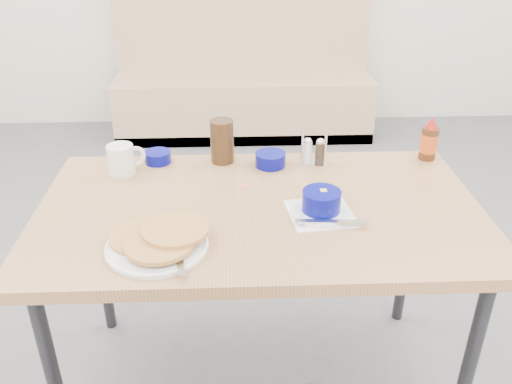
{
  "coord_description": "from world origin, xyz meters",
  "views": [
    {
      "loc": [
        -0.07,
        -1.23,
        1.62
      ],
      "look_at": [
        -0.01,
        0.24,
        0.82
      ],
      "focal_mm": 38.0,
      "sensor_mm": 36.0,
      "label": 1
    }
  ],
  "objects_px": {
    "coffee_mug": "(122,159)",
    "grits_setting": "(321,205)",
    "syrup_bottle": "(429,141)",
    "creamer_bowl": "(158,157)",
    "amber_tumbler": "(222,141)",
    "butter_bowl": "(270,160)",
    "condiment_caddy": "(314,153)",
    "dining_table": "(260,223)",
    "booth_bench": "(244,87)",
    "pancake_plate": "(158,241)"
  },
  "relations": [
    {
      "from": "booth_bench",
      "to": "pancake_plate",
      "type": "bearing_deg",
      "value": -96.06
    },
    {
      "from": "booth_bench",
      "to": "syrup_bottle",
      "type": "xyz_separation_m",
      "value": [
        0.64,
        -2.2,
        0.48
      ]
    },
    {
      "from": "pancake_plate",
      "to": "butter_bowl",
      "type": "distance_m",
      "value": 0.62
    },
    {
      "from": "dining_table",
      "to": "condiment_caddy",
      "type": "height_order",
      "value": "condiment_caddy"
    },
    {
      "from": "grits_setting",
      "to": "coffee_mug",
      "type": "bearing_deg",
      "value": 154.31
    },
    {
      "from": "coffee_mug",
      "to": "syrup_bottle",
      "type": "relative_size",
      "value": 0.79
    },
    {
      "from": "grits_setting",
      "to": "condiment_caddy",
      "type": "xyz_separation_m",
      "value": [
        0.02,
        0.36,
        0.01
      ]
    },
    {
      "from": "condiment_caddy",
      "to": "coffee_mug",
      "type": "bearing_deg",
      "value": -167.21
    },
    {
      "from": "pancake_plate",
      "to": "butter_bowl",
      "type": "xyz_separation_m",
      "value": [
        0.35,
        0.51,
        0.0
      ]
    },
    {
      "from": "grits_setting",
      "to": "syrup_bottle",
      "type": "distance_m",
      "value": 0.6
    },
    {
      "from": "dining_table",
      "to": "amber_tumbler",
      "type": "distance_m",
      "value": 0.39
    },
    {
      "from": "butter_bowl",
      "to": "syrup_bottle",
      "type": "bearing_deg",
      "value": 3.62
    },
    {
      "from": "booth_bench",
      "to": "dining_table",
      "type": "relative_size",
      "value": 1.36
    },
    {
      "from": "amber_tumbler",
      "to": "booth_bench",
      "type": "bearing_deg",
      "value": 86.85
    },
    {
      "from": "dining_table",
      "to": "butter_bowl",
      "type": "relative_size",
      "value": 12.78
    },
    {
      "from": "dining_table",
      "to": "condiment_caddy",
      "type": "bearing_deg",
      "value": 55.58
    },
    {
      "from": "dining_table",
      "to": "booth_bench",
      "type": "bearing_deg",
      "value": 90.0
    },
    {
      "from": "coffee_mug",
      "to": "grits_setting",
      "type": "relative_size",
      "value": 0.55
    },
    {
      "from": "grits_setting",
      "to": "syrup_bottle",
      "type": "height_order",
      "value": "syrup_bottle"
    },
    {
      "from": "syrup_bottle",
      "to": "dining_table",
      "type": "bearing_deg",
      "value": -152.59
    },
    {
      "from": "grits_setting",
      "to": "pancake_plate",
      "type": "bearing_deg",
      "value": -161.48
    },
    {
      "from": "amber_tumbler",
      "to": "syrup_bottle",
      "type": "distance_m",
      "value": 0.76
    },
    {
      "from": "booth_bench",
      "to": "butter_bowl",
      "type": "distance_m",
      "value": 2.28
    },
    {
      "from": "dining_table",
      "to": "coffee_mug",
      "type": "relative_size",
      "value": 10.74
    },
    {
      "from": "pancake_plate",
      "to": "condiment_caddy",
      "type": "height_order",
      "value": "condiment_caddy"
    },
    {
      "from": "dining_table",
      "to": "grits_setting",
      "type": "xyz_separation_m",
      "value": [
        0.19,
        -0.06,
        0.1
      ]
    },
    {
      "from": "dining_table",
      "to": "condiment_caddy",
      "type": "distance_m",
      "value": 0.39
    },
    {
      "from": "creamer_bowl",
      "to": "amber_tumbler",
      "type": "bearing_deg",
      "value": 0.0
    },
    {
      "from": "booth_bench",
      "to": "grits_setting",
      "type": "relative_size",
      "value": 8.0
    },
    {
      "from": "pancake_plate",
      "to": "amber_tumbler",
      "type": "bearing_deg",
      "value": 72.85
    },
    {
      "from": "condiment_caddy",
      "to": "butter_bowl",
      "type": "bearing_deg",
      "value": -166.66
    },
    {
      "from": "pancake_plate",
      "to": "condiment_caddy",
      "type": "xyz_separation_m",
      "value": [
        0.5,
        0.52,
        0.02
      ]
    },
    {
      "from": "coffee_mug",
      "to": "creamer_bowl",
      "type": "xyz_separation_m",
      "value": [
        0.11,
        0.08,
        -0.03
      ]
    },
    {
      "from": "grits_setting",
      "to": "condiment_caddy",
      "type": "relative_size",
      "value": 2.01
    },
    {
      "from": "amber_tumbler",
      "to": "condiment_caddy",
      "type": "bearing_deg",
      "value": -5.63
    },
    {
      "from": "grits_setting",
      "to": "creamer_bowl",
      "type": "relative_size",
      "value": 2.51
    },
    {
      "from": "grits_setting",
      "to": "butter_bowl",
      "type": "bearing_deg",
      "value": 110.74
    },
    {
      "from": "butter_bowl",
      "to": "condiment_caddy",
      "type": "distance_m",
      "value": 0.16
    },
    {
      "from": "dining_table",
      "to": "amber_tumbler",
      "type": "height_order",
      "value": "amber_tumbler"
    },
    {
      "from": "coffee_mug",
      "to": "grits_setting",
      "type": "xyz_separation_m",
      "value": [
        0.66,
        -0.32,
        -0.02
      ]
    },
    {
      "from": "dining_table",
      "to": "pancake_plate",
      "type": "distance_m",
      "value": 0.37
    },
    {
      "from": "coffee_mug",
      "to": "amber_tumbler",
      "type": "relative_size",
      "value": 0.82
    },
    {
      "from": "creamer_bowl",
      "to": "amber_tumbler",
      "type": "distance_m",
      "value": 0.24
    },
    {
      "from": "pancake_plate",
      "to": "creamer_bowl",
      "type": "relative_size",
      "value": 3.13
    },
    {
      "from": "dining_table",
      "to": "creamer_bowl",
      "type": "relative_size",
      "value": 14.82
    },
    {
      "from": "dining_table",
      "to": "grits_setting",
      "type": "relative_size",
      "value": 5.9
    },
    {
      "from": "grits_setting",
      "to": "amber_tumbler",
      "type": "relative_size",
      "value": 1.49
    },
    {
      "from": "grits_setting",
      "to": "syrup_bottle",
      "type": "bearing_deg",
      "value": 40.45
    },
    {
      "from": "butter_bowl",
      "to": "syrup_bottle",
      "type": "xyz_separation_m",
      "value": [
        0.59,
        0.04,
        0.05
      ]
    },
    {
      "from": "creamer_bowl",
      "to": "butter_bowl",
      "type": "distance_m",
      "value": 0.41
    }
  ]
}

